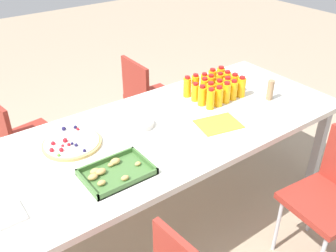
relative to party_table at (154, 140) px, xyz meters
The scene contains 31 objects.
ground_plane 0.70m from the party_table, ahead, with size 12.00×12.00×0.00m, color tan.
party_table is the anchor object (origin of this frame).
chair_far_left 1.09m from the party_table, 130.17° to the left, with size 0.44×0.44×0.83m.
chair_near_right 1.04m from the party_table, 55.42° to the right, with size 0.45×0.45×0.83m.
chair_near_left 1.01m from the party_table, 121.24° to the right, with size 0.40×0.40×0.83m.
juice_bottle_0 0.81m from the party_table, 162.34° to the right, with size 0.06×0.06×0.15m.
juice_bottle_1 0.74m from the party_table, 160.02° to the right, with size 0.06×0.06×0.15m.
juice_bottle_2 0.67m from the party_table, 158.00° to the right, with size 0.06×0.06×0.14m.
juice_bottle_3 0.60m from the party_table, 154.70° to the right, with size 0.06×0.06×0.15m.
juice_bottle_4 0.53m from the party_table, 151.21° to the right, with size 0.05×0.05×0.15m.
juice_bottle_5 0.79m from the party_table, 167.33° to the right, with size 0.06×0.06×0.14m.
juice_bottle_6 0.72m from the party_table, 166.24° to the right, with size 0.05×0.05×0.15m.
juice_bottle_7 0.65m from the party_table, 163.68° to the right, with size 0.06×0.06×0.15m.
juice_bottle_8 0.58m from the party_table, 162.72° to the right, with size 0.06×0.06×0.15m.
juice_bottle_9 0.50m from the party_table, 159.96° to the right, with size 0.05×0.05×0.13m.
juice_bottle_10 0.77m from the party_table, behind, with size 0.06×0.06×0.15m.
juice_bottle_11 0.70m from the party_table, behind, with size 0.06×0.06×0.14m.
juice_bottle_12 0.64m from the party_table, behind, with size 0.06×0.06×0.14m.
juice_bottle_13 0.56m from the party_table, 169.50° to the right, with size 0.06×0.06×0.14m.
juice_bottle_14 0.48m from the party_table, 168.59° to the right, with size 0.06×0.06×0.14m.
juice_bottle_15 0.77m from the party_table, behind, with size 0.06×0.06×0.15m.
juice_bottle_16 0.69m from the party_table, behind, with size 0.05×0.05×0.14m.
juice_bottle_17 0.62m from the party_table, behind, with size 0.06×0.06×0.15m.
juice_bottle_18 0.55m from the party_table, behind, with size 0.06×0.06×0.14m.
juice_bottle_19 0.48m from the party_table, behind, with size 0.05×0.05×0.15m.
fruit_pizza 0.48m from the party_table, 19.70° to the right, with size 0.33×0.33×0.05m.
snack_tray 0.45m from the party_table, 29.07° to the left, with size 0.34×0.25×0.04m.
plate_stack 0.14m from the party_table, 73.11° to the right, with size 0.18×0.18×0.03m.
napkin_stack 0.94m from the party_table, 11.85° to the left, with size 0.15×0.15×0.02m, color white.
cardboard_tube 0.90m from the party_table, behind, with size 0.04×0.04×0.14m, color #9E7A56.
paper_folder 0.41m from the party_table, 155.91° to the left, with size 0.26×0.20×0.01m, color yellow.
Camera 1 is at (1.05, 1.57, 1.95)m, focal length 40.11 mm.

